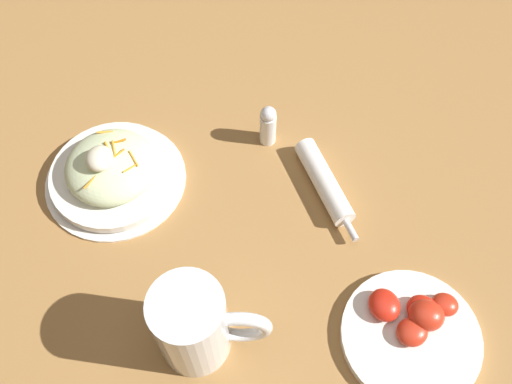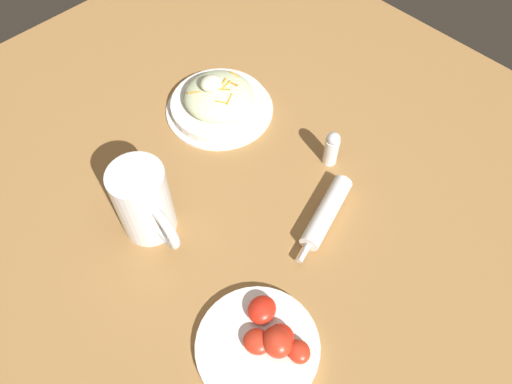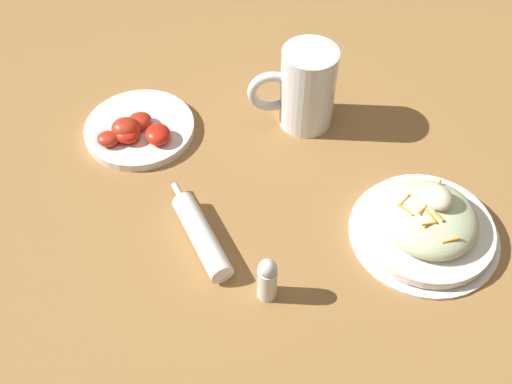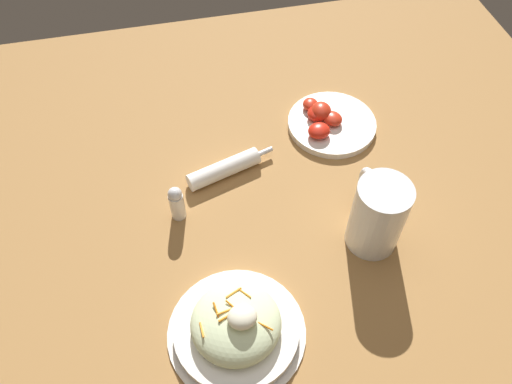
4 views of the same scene
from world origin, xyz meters
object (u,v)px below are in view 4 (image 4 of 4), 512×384
object	(u,v)px
beer_mug	(376,217)
tomato_plate	(328,122)
napkin_roll	(225,169)
salt_shaker	(177,203)
salad_plate	(236,326)

from	to	relation	value
beer_mug	tomato_plate	xyz separation A→B (m)	(0.01, 0.30, -0.05)
napkin_roll	salt_shaker	xyz separation A→B (m)	(-0.11, -0.08, 0.02)
salad_plate	napkin_roll	world-z (taller)	salad_plate
napkin_roll	salad_plate	bearing A→B (deg)	-97.31
beer_mug	salt_shaker	xyz separation A→B (m)	(-0.34, 0.13, -0.03)
napkin_roll	salt_shaker	world-z (taller)	salt_shaker
beer_mug	salad_plate	bearing A→B (deg)	-155.56
beer_mug	napkin_roll	world-z (taller)	beer_mug
napkin_roll	tomato_plate	distance (m)	0.26
napkin_roll	salt_shaker	bearing A→B (deg)	-142.37
beer_mug	salt_shaker	bearing A→B (deg)	159.33
salad_plate	tomato_plate	distance (m)	0.52
napkin_roll	tomato_plate	world-z (taller)	tomato_plate
salad_plate	beer_mug	size ratio (longest dim) A/B	1.50
tomato_plate	salt_shaker	xyz separation A→B (m)	(-0.36, -0.17, 0.03)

